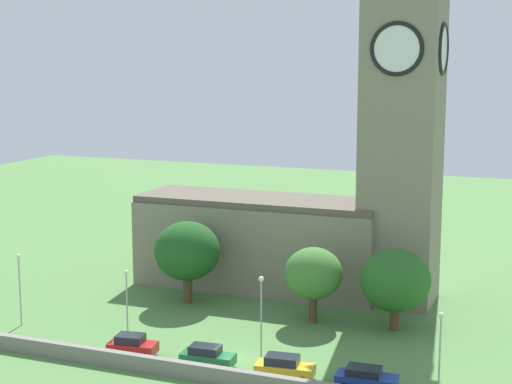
{
  "coord_description": "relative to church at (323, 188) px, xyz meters",
  "views": [
    {
      "loc": [
        25.7,
        -58.9,
        24.78
      ],
      "look_at": [
        -1.15,
        8.44,
        12.8
      ],
      "focal_mm": 57.22,
      "sensor_mm": 36.0,
      "label": 1
    }
  ],
  "objects": [
    {
      "name": "ground_plane",
      "position": [
        -0.99,
        -6.97,
        -11.22
      ],
      "size": [
        200.0,
        200.0,
        0.0
      ],
      "primitive_type": "plane",
      "color": "#517F42"
    },
    {
      "name": "tree_riverside_west",
      "position": [
        2.24,
        -9.93,
        -6.5
      ],
      "size": [
        5.46,
        5.46,
        7.22
      ],
      "color": "brown",
      "rests_on": "ground"
    },
    {
      "name": "car_blue",
      "position": [
        10.76,
        -23.4,
        -10.38
      ],
      "size": [
        4.76,
        2.5,
        1.65
      ],
      "color": "#233D9E",
      "rests_on": "ground"
    },
    {
      "name": "car_green",
      "position": [
        -2.24,
        -23.96,
        -10.32
      ],
      "size": [
        4.51,
        2.34,
        1.79
      ],
      "color": "#1E6B38",
      "rests_on": "ground"
    },
    {
      "name": "streetlamp_east_mid",
      "position": [
        16.04,
        -22.32,
        -6.95
      ],
      "size": [
        0.44,
        0.44,
        6.3
      ],
      "color": "#9EA0A5",
      "rests_on": "ground"
    },
    {
      "name": "streetlamp_west_end",
      "position": [
        -22.85,
        -20.96,
        -6.62
      ],
      "size": [
        0.44,
        0.44,
        6.88
      ],
      "color": "#9EA0A5",
      "rests_on": "ground"
    },
    {
      "name": "tree_by_tower",
      "position": [
        9.88,
        -9.28,
        -6.53
      ],
      "size": [
        6.42,
        6.42,
        7.61
      ],
      "color": "brown",
      "rests_on": "ground"
    },
    {
      "name": "quay_barrier",
      "position": [
        -0.99,
        -26.65,
        -10.58
      ],
      "size": [
        49.98,
        0.7,
        1.3
      ],
      "primitive_type": "cube",
      "color": "gray",
      "rests_on": "ground"
    },
    {
      "name": "tree_churchyard",
      "position": [
        -11.59,
        -8.69,
        -5.83
      ],
      "size": [
        6.66,
        6.66,
        8.43
      ],
      "color": "brown",
      "rests_on": "ground"
    },
    {
      "name": "car_red",
      "position": [
        -9.15,
        -24.05,
        -10.29
      ],
      "size": [
        4.28,
        2.7,
        1.85
      ],
      "color": "red",
      "rests_on": "ground"
    },
    {
      "name": "streetlamp_central",
      "position": [
        1.52,
        -21.56,
        -6.34
      ],
      "size": [
        0.44,
        0.44,
        7.36
      ],
      "color": "#9EA0A5",
      "rests_on": "ground"
    },
    {
      "name": "streetlamp_west_mid",
      "position": [
        -11.44,
        -20.9,
        -6.87
      ],
      "size": [
        0.44,
        0.44,
        6.45
      ],
      "color": "#9EA0A5",
      "rests_on": "ground"
    },
    {
      "name": "car_yellow",
      "position": [
        4.41,
        -24.01,
        -10.26
      ],
      "size": [
        4.77,
        2.58,
        1.9
      ],
      "color": "gold",
      "rests_on": "ground"
    },
    {
      "name": "church",
      "position": [
        0.0,
        0.0,
        0.0
      ],
      "size": [
        32.84,
        9.49,
        36.56
      ],
      "color": "gray",
      "rests_on": "ground"
    }
  ]
}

